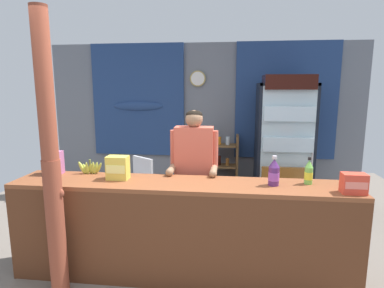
# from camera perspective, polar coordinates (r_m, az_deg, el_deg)

# --- Properties ---
(ground_plane) EXTENTS (7.31, 7.31, 0.00)m
(ground_plane) POSITION_cam_1_polar(r_m,az_deg,el_deg) (4.06, -0.18, -17.37)
(ground_plane) COLOR slate
(back_wall_curtained) EXTENTS (5.17, 0.22, 2.59)m
(back_wall_curtained) POSITION_cam_1_polar(r_m,az_deg,el_deg) (5.35, 2.24, 4.46)
(back_wall_curtained) COLOR slate
(back_wall_curtained) RESTS_ON ground
(stall_counter) EXTENTS (3.30, 0.53, 0.97)m
(stall_counter) POSITION_cam_1_polar(r_m,az_deg,el_deg) (3.10, -2.22, -14.23)
(stall_counter) COLOR brown
(stall_counter) RESTS_ON ground
(timber_post) EXTENTS (0.18, 0.16, 2.52)m
(timber_post) POSITION_cam_1_polar(r_m,az_deg,el_deg) (3.00, -24.06, -3.60)
(timber_post) COLOR brown
(timber_post) RESTS_ON ground
(drink_fridge) EXTENTS (0.80, 0.69, 2.05)m
(drink_fridge) POSITION_cam_1_polar(r_m,az_deg,el_deg) (4.82, 16.27, 0.76)
(drink_fridge) COLOR black
(drink_fridge) RESTS_ON ground
(bottle_shelf_rack) EXTENTS (0.48, 0.28, 1.13)m
(bottle_shelf_rack) POSITION_cam_1_polar(r_m,az_deg,el_deg) (5.17, 5.61, -4.30)
(bottle_shelf_rack) COLOR brown
(bottle_shelf_rack) RESTS_ON ground
(plastic_lawn_chair) EXTENTS (0.61, 0.61, 0.86)m
(plastic_lawn_chair) POSITION_cam_1_polar(r_m,az_deg,el_deg) (4.74, -9.99, -6.97)
(plastic_lawn_chair) COLOR silver
(plastic_lawn_chair) RESTS_ON ground
(shopkeeper) EXTENTS (0.53, 0.42, 1.64)m
(shopkeeper) POSITION_cam_1_polar(r_m,az_deg,el_deg) (3.50, 0.36, -3.77)
(shopkeeper) COLOR #28282D
(shopkeeper) RESTS_ON ground
(soda_bottle_grape_soda) EXTENTS (0.10, 0.10, 0.28)m
(soda_bottle_grape_soda) POSITION_cam_1_polar(r_m,az_deg,el_deg) (3.05, 14.53, -5.06)
(soda_bottle_grape_soda) COLOR #56286B
(soda_bottle_grape_soda) RESTS_ON stall_counter
(soda_bottle_lime_soda) EXTENTS (0.08, 0.08, 0.26)m
(soda_bottle_lime_soda) POSITION_cam_1_polar(r_m,az_deg,el_deg) (3.19, 20.27, -4.87)
(soda_bottle_lime_soda) COLOR #75C64C
(soda_bottle_lime_soda) RESTS_ON stall_counter
(snack_box_wafer) EXTENTS (0.18, 0.13, 0.24)m
(snack_box_wafer) POSITION_cam_1_polar(r_m,az_deg,el_deg) (3.64, -23.71, -3.10)
(snack_box_wafer) COLOR #B76699
(snack_box_wafer) RESTS_ON stall_counter
(snack_box_instant_noodle) EXTENTS (0.21, 0.14, 0.23)m
(snack_box_instant_noodle) POSITION_cam_1_polar(r_m,az_deg,el_deg) (3.23, -13.22, -4.18)
(snack_box_instant_noodle) COLOR #EAD14C
(snack_box_instant_noodle) RESTS_ON stall_counter
(snack_box_crackers) EXTENTS (0.20, 0.13, 0.18)m
(snack_box_crackers) POSITION_cam_1_polar(r_m,az_deg,el_deg) (3.07, 27.12, -6.35)
(snack_box_crackers) COLOR #E5422D
(snack_box_crackers) RESTS_ON stall_counter
(banana_bunch) EXTENTS (0.27, 0.07, 0.16)m
(banana_bunch) POSITION_cam_1_polar(r_m,az_deg,el_deg) (3.52, -17.90, -4.14)
(banana_bunch) COLOR #B7C647
(banana_bunch) RESTS_ON stall_counter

